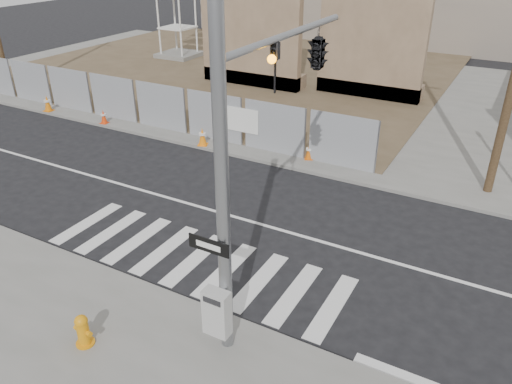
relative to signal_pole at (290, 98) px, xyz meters
The scene contains 11 objects.
ground 5.77m from the signal_pole, 140.66° to the left, with size 100.00×100.00×0.00m, color black.
sidewalk_far 16.91m from the signal_pole, 98.84° to the left, with size 50.00×20.00×0.12m, color slate.
signal_pole is the anchor object (origin of this frame).
chain_link_fence 14.80m from the signal_pole, 150.58° to the left, with size 24.60×0.04×2.00m, color gray.
concrete_wall_left 17.92m from the signal_pole, 122.11° to the left, with size 6.00×1.30×8.00m.
concrete_wall_right 16.46m from the signal_pole, 100.52° to the left, with size 5.50×1.30×8.00m.
fire_hydrant 6.59m from the signal_pole, 121.88° to the right, with size 0.47×0.46×0.76m.
traffic_cone_a 17.65m from the signal_pole, 158.54° to the left, with size 0.42×0.42×0.78m.
traffic_cone_b 14.44m from the signal_pole, 152.93° to the left, with size 0.37×0.37×0.63m.
traffic_cone_c 10.20m from the signal_pole, 137.34° to the left, with size 0.49×0.49×0.75m.
traffic_cone_d 8.65m from the signal_pole, 108.74° to the left, with size 0.42×0.42×0.62m.
Camera 1 is at (6.89, -11.48, 7.93)m, focal length 35.00 mm.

